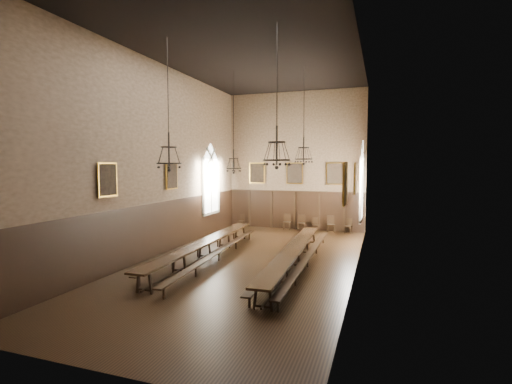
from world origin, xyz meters
The scene contains 32 objects.
floor centered at (0.00, 0.00, -0.01)m, with size 9.00×18.00×0.02m, color black.
ceiling centered at (0.00, 0.00, 9.01)m, with size 9.00×18.00×0.02m, color black.
wall_back centered at (0.00, 9.01, 4.50)m, with size 9.00×0.02×9.00m, color #8D7157.
wall_front centered at (0.00, -9.01, 4.50)m, with size 9.00×0.02×9.00m, color #8D7157.
wall_left centered at (-4.51, 0.00, 4.50)m, with size 0.02×18.00×9.00m, color #8D7157.
wall_right centered at (4.51, 0.00, 4.50)m, with size 0.02×18.00×9.00m, color #8D7157.
wainscot_panelling centered at (0.00, 0.00, 1.25)m, with size 9.00×18.00×2.50m, color black, non-canonical shape.
table_left centered at (-2.10, 0.00, 0.41)m, with size 1.06×10.57×0.82m.
table_right centered at (2.02, -0.13, 0.41)m, with size 1.16×10.49×0.82m.
bench_left_outer centered at (-2.60, 0.26, 0.27)m, with size 0.29×9.57×0.43m.
bench_left_inner centered at (-1.35, -0.14, 0.30)m, with size 0.97×10.56×0.48m.
bench_right_inner centered at (1.43, 0.05, 0.30)m, with size 1.03×10.48×0.47m.
bench_right_outer centered at (2.57, 0.14, 0.31)m, with size 0.52×10.77×0.48m.
chair_0 centered at (-3.60, 8.50, 0.26)m, with size 0.40×0.40×0.86m.
chair_3 centered at (-0.43, 8.60, 0.31)m, with size 0.50×0.50×1.04m.
chair_4 centered at (0.55, 8.53, 0.31)m, with size 0.49×0.49×1.01m.
chair_5 centered at (1.46, 8.55, 0.26)m, with size 0.44×0.44×0.86m.
chair_6 centered at (2.45, 8.47, 0.31)m, with size 0.55×0.55×1.03m.
chair_7 centered at (3.53, 8.49, 0.28)m, with size 0.49×0.49×0.94m.
chandelier_back_left centered at (-1.82, 2.78, 4.43)m, with size 0.79×0.79×5.08m.
chandelier_back_right centered at (1.81, 2.82, 4.84)m, with size 0.85×0.85×4.62m.
chandelier_front_left centered at (-2.27, -2.58, 4.61)m, with size 0.95×0.95×4.85m.
chandelier_front_right centered at (2.00, -2.67, 4.71)m, with size 0.94×0.94×4.74m.
portrait_back_0 centered at (-2.60, 8.88, 3.70)m, with size 1.10×0.12×1.40m.
portrait_back_1 centered at (0.00, 8.88, 3.70)m, with size 1.10×0.12×1.40m.
portrait_back_2 centered at (2.60, 8.88, 3.70)m, with size 1.10×0.12×1.40m.
portrait_left_0 centered at (-4.38, 1.00, 3.70)m, with size 0.12×1.00×1.30m.
portrait_left_1 centered at (-4.38, -3.50, 3.70)m, with size 0.12×1.00×1.30m.
portrait_right_0 centered at (4.38, 1.00, 3.70)m, with size 0.12×1.00×1.30m.
portrait_right_1 centered at (4.38, -3.50, 3.70)m, with size 0.12×1.00×1.30m.
window_right centered at (4.43, 5.50, 3.40)m, with size 0.20×2.20×4.60m, color white, non-canonical shape.
window_left centered at (-4.43, 5.50, 3.40)m, with size 0.20×2.20×4.60m, color white, non-canonical shape.
Camera 1 is at (5.42, -14.91, 4.27)m, focal length 26.00 mm.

